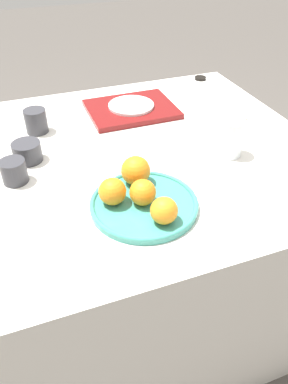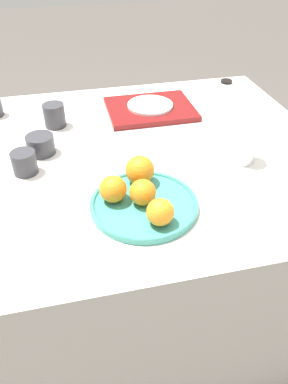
% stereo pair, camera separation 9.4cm
% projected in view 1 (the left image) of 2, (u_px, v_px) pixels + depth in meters
% --- Properties ---
extents(ground_plane, '(12.00, 12.00, 0.00)m').
position_uv_depth(ground_plane, '(139.00, 292.00, 1.65)').
color(ground_plane, '#4C4742').
extents(table, '(1.17, 1.06, 0.73)m').
position_uv_depth(table, '(138.00, 232.00, 1.43)').
color(table, silver).
rests_on(table, ground_plane).
extents(fruit_platter, '(0.28, 0.28, 0.02)m').
position_uv_depth(fruit_platter, '(144.00, 204.00, 0.97)').
color(fruit_platter, teal).
rests_on(fruit_platter, table).
extents(orange_0, '(0.07, 0.07, 0.07)m').
position_uv_depth(orange_0, '(143.00, 192.00, 0.95)').
color(orange_0, orange).
rests_on(orange_0, fruit_platter).
extents(orange_1, '(0.08, 0.08, 0.08)m').
position_uv_depth(orange_1, '(136.00, 171.00, 1.01)').
color(orange_1, orange).
rests_on(orange_1, fruit_platter).
extents(orange_2, '(0.07, 0.07, 0.07)m').
position_uv_depth(orange_2, '(112.00, 191.00, 0.95)').
color(orange_2, orange).
rests_on(orange_2, fruit_platter).
extents(orange_3, '(0.07, 0.07, 0.07)m').
position_uv_depth(orange_3, '(164.00, 211.00, 0.89)').
color(orange_3, orange).
rests_on(orange_3, fruit_platter).
extents(water_glass, '(0.08, 0.08, 0.12)m').
position_uv_depth(water_glass, '(231.00, 138.00, 1.15)').
color(water_glass, silver).
rests_on(water_glass, table).
extents(serving_tray, '(0.32, 0.26, 0.02)m').
position_uv_depth(serving_tray, '(131.00, 109.00, 1.42)').
color(serving_tray, maroon).
rests_on(serving_tray, table).
extents(side_plate, '(0.17, 0.17, 0.01)m').
position_uv_depth(side_plate, '(131.00, 105.00, 1.41)').
color(side_plate, white).
rests_on(side_plate, serving_tray).
extents(cup_0, '(0.07, 0.07, 0.07)m').
position_uv_depth(cup_0, '(14.00, 171.00, 1.05)').
color(cup_0, '#333338').
rests_on(cup_0, table).
extents(cup_1, '(0.09, 0.09, 0.06)m').
position_uv_depth(cup_1, '(27.00, 152.00, 1.14)').
color(cup_1, '#333338').
rests_on(cup_1, table).
extents(cup_3, '(0.08, 0.08, 0.08)m').
position_uv_depth(cup_3, '(36.00, 121.00, 1.27)').
color(cup_3, '#333338').
rests_on(cup_3, table).
extents(napkin, '(0.12, 0.13, 0.01)m').
position_uv_depth(napkin, '(223.00, 114.00, 1.40)').
color(napkin, silver).
rests_on(napkin, table).
extents(soy_dish, '(0.05, 0.05, 0.01)m').
position_uv_depth(soy_dish, '(200.00, 78.00, 1.68)').
color(soy_dish, black).
rests_on(soy_dish, table).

